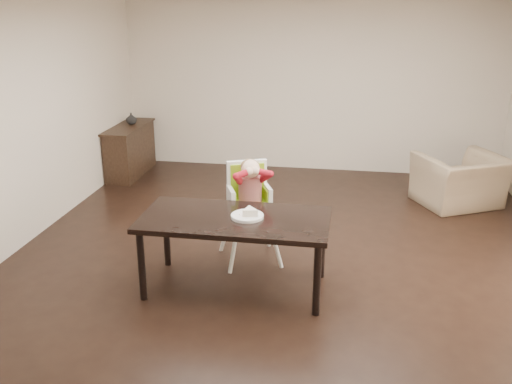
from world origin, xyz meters
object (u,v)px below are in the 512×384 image
(dining_table, at_px, (235,225))
(armchair, at_px, (462,172))
(high_chair, at_px, (250,189))
(sideboard, at_px, (130,150))

(dining_table, bearing_deg, armchair, 47.52)
(high_chair, bearing_deg, dining_table, -114.20)
(dining_table, bearing_deg, high_chair, 88.27)
(high_chair, relative_size, armchair, 1.06)
(armchair, bearing_deg, sideboard, -33.61)
(sideboard, bearing_deg, high_chair, -47.99)
(armchair, relative_size, sideboard, 0.85)
(dining_table, relative_size, high_chair, 1.58)
(dining_table, relative_size, armchair, 1.68)
(armchair, bearing_deg, high_chair, 12.81)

